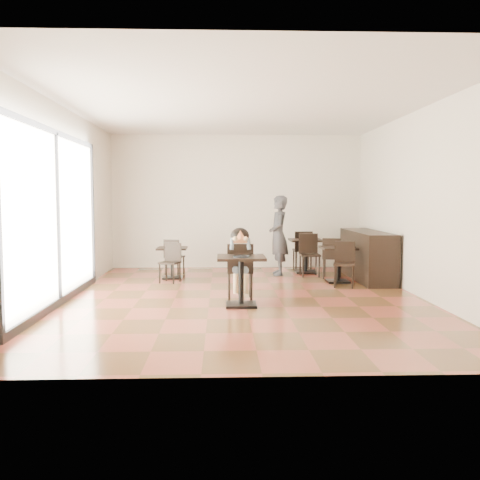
{
  "coord_description": "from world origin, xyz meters",
  "views": [
    {
      "loc": [
        -0.39,
        -8.94,
        1.7
      ],
      "look_at": [
        -0.08,
        -0.18,
        1.0
      ],
      "focal_mm": 40.0,
      "sensor_mm": 36.0,
      "label": 1
    }
  ],
  "objects_px": {
    "child": "(240,264)",
    "cafe_table_mid": "(338,265)",
    "chair_mid_a": "(332,258)",
    "chair_back_a": "(302,250)",
    "child_table": "(241,281)",
    "chair_left_a": "(175,257)",
    "child_chair": "(240,271)",
    "adult_patron": "(279,235)",
    "chair_back_b": "(310,255)",
    "cafe_table_back": "(306,256)",
    "chair_mid_b": "(344,264)",
    "cafe_table_left": "(172,263)",
    "chair_left_b": "(170,263)"
  },
  "relations": [
    {
      "from": "chair_left_b",
      "to": "child",
      "type": "bearing_deg",
      "value": -33.46
    },
    {
      "from": "cafe_table_back",
      "to": "chair_left_b",
      "type": "relative_size",
      "value": 0.97
    },
    {
      "from": "chair_left_b",
      "to": "chair_back_b",
      "type": "xyz_separation_m",
      "value": [
        2.94,
        0.75,
        0.06
      ]
    },
    {
      "from": "child",
      "to": "cafe_table_mid",
      "type": "distance_m",
      "value": 2.68
    },
    {
      "from": "child_chair",
      "to": "cafe_table_mid",
      "type": "relative_size",
      "value": 1.33
    },
    {
      "from": "chair_left_a",
      "to": "chair_back_a",
      "type": "xyz_separation_m",
      "value": [
        2.94,
        0.71,
        0.06
      ]
    },
    {
      "from": "chair_back_a",
      "to": "child_table",
      "type": "bearing_deg",
      "value": 67.91
    },
    {
      "from": "child_chair",
      "to": "chair_left_a",
      "type": "height_order",
      "value": "child_chair"
    },
    {
      "from": "child_table",
      "to": "chair_left_a",
      "type": "bearing_deg",
      "value": 111.05
    },
    {
      "from": "adult_patron",
      "to": "child_chair",
      "type": "bearing_deg",
      "value": -19.76
    },
    {
      "from": "chair_back_b",
      "to": "cafe_table_mid",
      "type": "bearing_deg",
      "value": -63.95
    },
    {
      "from": "child_table",
      "to": "child",
      "type": "bearing_deg",
      "value": 90.0
    },
    {
      "from": "cafe_table_mid",
      "to": "chair_left_b",
      "type": "distance_m",
      "value": 3.37
    },
    {
      "from": "child",
      "to": "chair_left_b",
      "type": "distance_m",
      "value": 2.27
    },
    {
      "from": "chair_left_b",
      "to": "adult_patron",
      "type": "bearing_deg",
      "value": 43.87
    },
    {
      "from": "adult_patron",
      "to": "chair_left_a",
      "type": "height_order",
      "value": "adult_patron"
    },
    {
      "from": "child_table",
      "to": "child_chair",
      "type": "height_order",
      "value": "child_chair"
    },
    {
      "from": "cafe_table_left",
      "to": "chair_left_a",
      "type": "height_order",
      "value": "chair_left_a"
    },
    {
      "from": "chair_mid_b",
      "to": "cafe_table_back",
      "type": "bearing_deg",
      "value": 118.32
    },
    {
      "from": "child_chair",
      "to": "chair_back_b",
      "type": "height_order",
      "value": "child_chair"
    },
    {
      "from": "cafe_table_back",
      "to": "chair_mid_b",
      "type": "height_order",
      "value": "chair_mid_b"
    },
    {
      "from": "chair_mid_a",
      "to": "chair_back_a",
      "type": "relative_size",
      "value": 0.94
    },
    {
      "from": "adult_patron",
      "to": "chair_back_b",
      "type": "bearing_deg",
      "value": 67.81
    },
    {
      "from": "chair_mid_b",
      "to": "chair_left_a",
      "type": "height_order",
      "value": "chair_mid_b"
    },
    {
      "from": "cafe_table_left",
      "to": "cafe_table_back",
      "type": "xyz_separation_m",
      "value": [
        2.94,
        0.75,
        0.05
      ]
    },
    {
      "from": "child",
      "to": "cafe_table_left",
      "type": "bearing_deg",
      "value": 119.4
    },
    {
      "from": "cafe_table_back",
      "to": "child_table",
      "type": "bearing_deg",
      "value": -113.55
    },
    {
      "from": "child_table",
      "to": "chair_mid_b",
      "type": "xyz_separation_m",
      "value": [
        2.03,
        1.74,
        0.04
      ]
    },
    {
      "from": "cafe_table_left",
      "to": "chair_left_a",
      "type": "relative_size",
      "value": 0.83
    },
    {
      "from": "child_chair",
      "to": "cafe_table_left",
      "type": "relative_size",
      "value": 1.45
    },
    {
      "from": "child_chair",
      "to": "chair_mid_a",
      "type": "bearing_deg",
      "value": -131.56
    },
    {
      "from": "cafe_table_mid",
      "to": "cafe_table_back",
      "type": "height_order",
      "value": "cafe_table_back"
    },
    {
      "from": "cafe_table_mid",
      "to": "chair_left_b",
      "type": "height_order",
      "value": "chair_left_b"
    },
    {
      "from": "child",
      "to": "adult_patron",
      "type": "bearing_deg",
      "value": 71.39
    },
    {
      "from": "child",
      "to": "chair_back_b",
      "type": "height_order",
      "value": "child"
    },
    {
      "from": "cafe_table_mid",
      "to": "chair_mid_b",
      "type": "distance_m",
      "value": 0.55
    },
    {
      "from": "child_table",
      "to": "cafe_table_back",
      "type": "distance_m",
      "value": 4.0
    },
    {
      "from": "chair_back_b",
      "to": "chair_left_b",
      "type": "bearing_deg",
      "value": -166.85
    },
    {
      "from": "cafe_table_mid",
      "to": "cafe_table_left",
      "type": "height_order",
      "value": "cafe_table_mid"
    },
    {
      "from": "child",
      "to": "cafe_table_left",
      "type": "distance_m",
      "value": 2.74
    },
    {
      "from": "child_table",
      "to": "cafe_table_mid",
      "type": "distance_m",
      "value": 3.06
    },
    {
      "from": "adult_patron",
      "to": "child",
      "type": "bearing_deg",
      "value": -19.76
    },
    {
      "from": "child_chair",
      "to": "chair_back_b",
      "type": "distance_m",
      "value": 3.03
    },
    {
      "from": "child",
      "to": "cafe_table_mid",
      "type": "bearing_deg",
      "value": 40.59
    },
    {
      "from": "child_chair",
      "to": "cafe_table_back",
      "type": "height_order",
      "value": "child_chair"
    },
    {
      "from": "chair_left_a",
      "to": "chair_back_b",
      "type": "xyz_separation_m",
      "value": [
        2.94,
        -0.35,
        0.06
      ]
    },
    {
      "from": "child_chair",
      "to": "chair_mid_b",
      "type": "bearing_deg",
      "value": -149.65
    },
    {
      "from": "cafe_table_left",
      "to": "child",
      "type": "bearing_deg",
      "value": -60.6
    },
    {
      "from": "child_table",
      "to": "cafe_table_back",
      "type": "xyz_separation_m",
      "value": [
        1.6,
        3.67,
        -0.01
      ]
    },
    {
      "from": "child_chair",
      "to": "adult_patron",
      "type": "distance_m",
      "value": 3.0
    }
  ]
}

